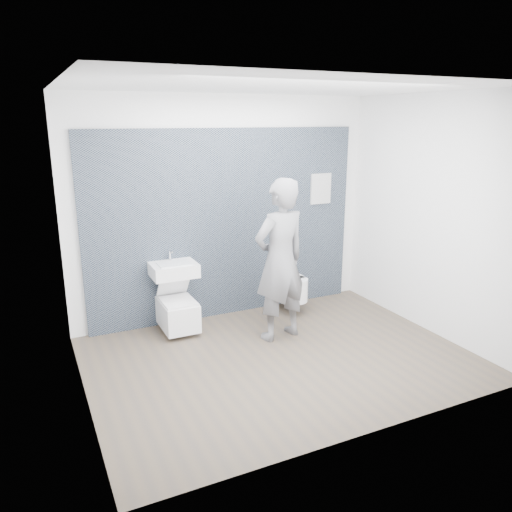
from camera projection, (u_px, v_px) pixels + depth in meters
name	position (u px, v px, depth m)	size (l,w,h in m)	color
ground	(280.00, 358.00, 5.41)	(4.00, 4.00, 0.00)	brown
room_shell	(282.00, 199.00, 4.95)	(4.00, 4.00, 4.00)	silver
tile_wall	(228.00, 312.00, 6.69)	(3.60, 0.06, 2.40)	black
washbasin	(174.00, 269.00, 5.96)	(0.54, 0.40, 0.41)	white
toilet_square	(178.00, 312.00, 6.02)	(0.40, 0.58, 0.70)	white
toilet_rounded	(291.00, 287.00, 6.65)	(0.34, 0.57, 0.31)	white
info_placard	(317.00, 298.00, 7.22)	(0.31, 0.03, 0.41)	white
visitor	(280.00, 260.00, 5.69)	(0.69, 0.45, 1.89)	slate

